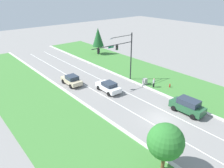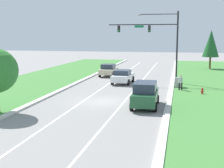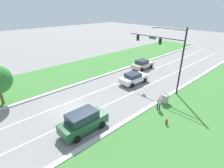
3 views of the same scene
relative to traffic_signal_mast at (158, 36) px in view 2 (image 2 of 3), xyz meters
name	(u,v)px [view 2 (image 2 of 3)]	position (x,y,z in m)	size (l,w,h in m)	color
ground_plane	(103,102)	(-3.75, -12.12, -5.70)	(160.00, 160.00, 0.00)	gray
curb_strip_right	(169,104)	(1.90, -12.12, -5.62)	(0.50, 90.00, 0.15)	beige
curb_strip_left	(43,98)	(-9.40, -12.12, -5.62)	(0.50, 90.00, 0.15)	beige
lane_stripe_inner_left	(84,101)	(-5.55, -12.12, -5.69)	(0.14, 81.00, 0.01)	white
lane_stripe_inner_right	(123,103)	(-1.95, -12.12, -5.69)	(0.14, 81.00, 0.01)	white
traffic_signal_mast	(158,36)	(0.00, 0.00, 0.00)	(8.42, 0.41, 8.57)	black
forest_suv	(145,94)	(0.06, -13.31, -4.64)	(2.15, 4.65, 2.05)	#235633
white_sedan	(123,76)	(-3.96, -1.40, -4.85)	(2.29, 4.72, 1.64)	white
champagne_sedan	(109,70)	(-7.16, 4.82, -4.82)	(2.16, 4.48, 1.72)	beige
utility_cabinet	(178,83)	(2.57, -3.36, -5.12)	(0.70, 0.60, 1.16)	#9E9E99
pedestrian	(181,82)	(2.86, -5.09, -4.76)	(0.41, 0.29, 1.69)	black
fire_hydrant	(202,91)	(4.96, -6.87, -5.35)	(0.34, 0.20, 0.70)	red
conifer_near_right_tree	(211,44)	(7.74, 17.21, -1.36)	(2.81, 2.81, 6.60)	brown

